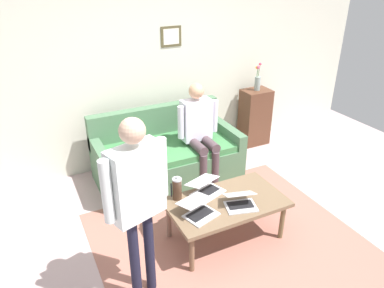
% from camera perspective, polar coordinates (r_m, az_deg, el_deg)
% --- Properties ---
extents(ground_plane, '(7.68, 7.68, 0.00)m').
position_cam_1_polar(ground_plane, '(3.84, 5.36, -16.03)').
color(ground_plane, '#B99D9C').
extents(area_rug, '(2.60, 2.29, 0.01)m').
position_cam_1_polar(area_rug, '(3.92, 5.85, -14.94)').
color(area_rug, '#9E6355').
rests_on(area_rug, ground_plane).
extents(back_wall, '(7.04, 0.11, 2.70)m').
position_cam_1_polar(back_wall, '(4.98, -7.44, 11.92)').
color(back_wall, beige).
rests_on(back_wall, ground_plane).
extents(couch, '(1.81, 0.94, 0.88)m').
position_cam_1_polar(couch, '(4.81, -4.00, -1.92)').
color(couch, '#4A6F4F').
rests_on(couch, ground_plane).
extents(coffee_table, '(1.17, 0.68, 0.46)m').
position_cam_1_polar(coffee_table, '(3.73, 5.33, -9.38)').
color(coffee_table, brown).
rests_on(coffee_table, ground_plane).
extents(laptop_left, '(0.40, 0.39, 0.14)m').
position_cam_1_polar(laptop_left, '(3.79, 2.17, -6.94)').
color(laptop_left, silver).
rests_on(laptop_left, coffee_table).
extents(laptop_center, '(0.36, 0.34, 0.15)m').
position_cam_1_polar(laptop_center, '(3.63, 7.52, -8.93)').
color(laptop_center, silver).
rests_on(laptop_center, coffee_table).
extents(laptop_right, '(0.38, 0.39, 0.14)m').
position_cam_1_polar(laptop_right, '(3.49, 1.04, -10.23)').
color(laptop_right, silver).
rests_on(laptop_right, coffee_table).
extents(french_press, '(0.12, 0.10, 0.26)m').
position_cam_1_polar(french_press, '(3.66, -2.35, -6.93)').
color(french_press, '#4C3323').
rests_on(french_press, coffee_table).
extents(side_shelf, '(0.42, 0.32, 0.87)m').
position_cam_1_polar(side_shelf, '(5.76, 9.72, 4.16)').
color(side_shelf, '#553121').
rests_on(side_shelf, ground_plane).
extents(flower_vase, '(0.09, 0.09, 0.41)m').
position_cam_1_polar(flower_vase, '(5.57, 10.16, 9.66)').
color(flower_vase, '#8C9D97').
rests_on(flower_vase, side_shelf).
extents(person_standing, '(0.57, 0.30, 1.64)m').
position_cam_1_polar(person_standing, '(2.79, -8.56, -7.23)').
color(person_standing, black).
rests_on(person_standing, ground_plane).
extents(person_seated, '(0.55, 0.51, 1.28)m').
position_cam_1_polar(person_seated, '(4.57, 1.12, 2.49)').
color(person_seated, '#4E3C41').
rests_on(person_seated, ground_plane).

